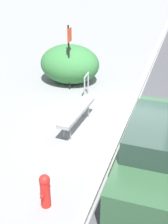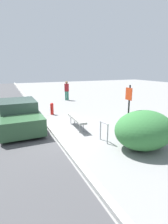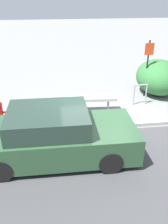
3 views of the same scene
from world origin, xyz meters
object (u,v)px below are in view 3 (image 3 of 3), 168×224
(bench, at_px, (90,99))
(parked_car_near, at_px, (54,136))
(bike_rack, at_px, (140,92))
(sign_post, at_px, (147,64))
(fire_hydrant, at_px, (0,111))

(bench, xyz_separation_m, parked_car_near, (-1.32, -2.56, 0.14))
(bike_rack, distance_m, parked_car_near, 4.44)
(sign_post, bearing_deg, bench, -154.88)
(fire_hydrant, distance_m, parked_car_near, 2.77)
(bench, distance_m, fire_hydrant, 3.14)
(bench, xyz_separation_m, sign_post, (2.46, 1.15, 0.89))
(sign_post, height_order, parked_car_near, sign_post)
(bench, height_order, bike_rack, bike_rack)
(fire_hydrant, bearing_deg, bench, 8.40)
(fire_hydrant, relative_size, parked_car_near, 0.18)
(bench, distance_m, bike_rack, 2.04)
(fire_hydrant, bearing_deg, bike_rack, 9.24)
(parked_car_near, bearing_deg, bench, 62.99)
(bench, distance_m, parked_car_near, 2.89)
(bike_rack, relative_size, fire_hydrant, 1.08)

